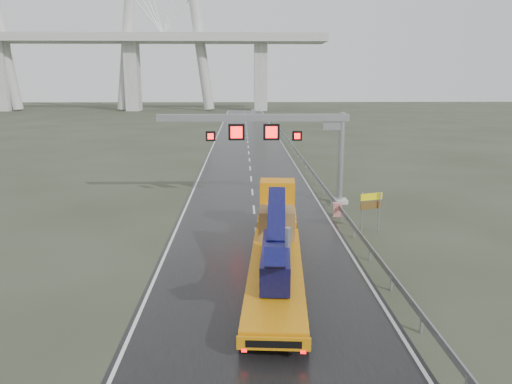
{
  "coord_description": "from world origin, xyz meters",
  "views": [
    {
      "loc": [
        -0.85,
        -20.62,
        9.69
      ],
      "look_at": [
        -0.07,
        8.02,
        3.2
      ],
      "focal_mm": 35.0,
      "sensor_mm": 36.0,
      "label": 1
    }
  ],
  "objects_px": {
    "sign_gantry": "(280,133)",
    "striped_barrier": "(338,209)",
    "heavy_haul_truck": "(276,235)",
    "exit_sign_pair": "(371,205)"
  },
  "relations": [
    {
      "from": "heavy_haul_truck",
      "to": "striped_barrier",
      "type": "height_order",
      "value": "heavy_haul_truck"
    },
    {
      "from": "exit_sign_pair",
      "to": "heavy_haul_truck",
      "type": "bearing_deg",
      "value": -159.25
    },
    {
      "from": "sign_gantry",
      "to": "heavy_haul_truck",
      "type": "bearing_deg",
      "value": -95.04
    },
    {
      "from": "exit_sign_pair",
      "to": "striped_barrier",
      "type": "bearing_deg",
      "value": 90.87
    },
    {
      "from": "sign_gantry",
      "to": "exit_sign_pair",
      "type": "height_order",
      "value": "sign_gantry"
    },
    {
      "from": "sign_gantry",
      "to": "striped_barrier",
      "type": "height_order",
      "value": "sign_gantry"
    },
    {
      "from": "exit_sign_pair",
      "to": "striped_barrier",
      "type": "height_order",
      "value": "exit_sign_pair"
    },
    {
      "from": "heavy_haul_truck",
      "to": "exit_sign_pair",
      "type": "xyz_separation_m",
      "value": [
        6.41,
        5.16,
        0.32
      ]
    },
    {
      "from": "striped_barrier",
      "to": "heavy_haul_truck",
      "type": "bearing_deg",
      "value": -108.48
    },
    {
      "from": "exit_sign_pair",
      "to": "striped_barrier",
      "type": "relative_size",
      "value": 2.6
    }
  ]
}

